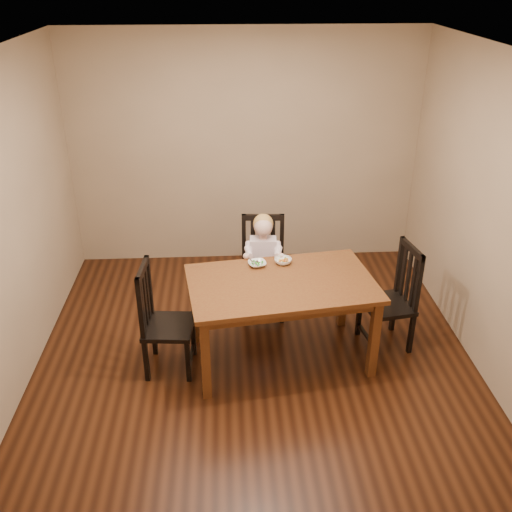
{
  "coord_description": "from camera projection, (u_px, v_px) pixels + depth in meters",
  "views": [
    {
      "loc": [
        -0.23,
        -4.35,
        3.27
      ],
      "look_at": [
        0.03,
        0.25,
        0.89
      ],
      "focal_mm": 40.0,
      "sensor_mm": 36.0,
      "label": 1
    }
  ],
  "objects": [
    {
      "name": "chair_left",
      "position": [
        162.0,
        321.0,
        4.96
      ],
      "size": [
        0.46,
        0.48,
        1.03
      ],
      "rotation": [
        0.0,
        0.0,
        -1.65
      ],
      "color": "black",
      "rests_on": "room"
    },
    {
      "name": "fork",
      "position": [
        253.0,
        263.0,
        5.16
      ],
      "size": [
        0.09,
        0.1,
        0.05
      ],
      "rotation": [
        0.0,
        0.0,
        0.72
      ],
      "color": "silver",
      "rests_on": "bowl_peas"
    },
    {
      "name": "bowl_veg",
      "position": [
        283.0,
        261.0,
        5.23
      ],
      "size": [
        0.2,
        0.2,
        0.05
      ],
      "primitive_type": "imported",
      "rotation": [
        0.0,
        0.0,
        -0.33
      ],
      "color": "white",
      "rests_on": "dining_table"
    },
    {
      "name": "chair_child",
      "position": [
        263.0,
        268.0,
        5.81
      ],
      "size": [
        0.47,
        0.45,
        1.04
      ],
      "rotation": [
        0.0,
        0.0,
        3.09
      ],
      "color": "black",
      "rests_on": "room"
    },
    {
      "name": "chair_right",
      "position": [
        393.0,
        299.0,
        5.29
      ],
      "size": [
        0.49,
        0.51,
        1.02
      ],
      "rotation": [
        0.0,
        0.0,
        1.74
      ],
      "color": "black",
      "rests_on": "room"
    },
    {
      "name": "room",
      "position": [
        254.0,
        221.0,
        4.75
      ],
      "size": [
        4.01,
        4.01,
        2.71
      ],
      "color": "#3D1D0D",
      "rests_on": "ground"
    },
    {
      "name": "bowl_peas",
      "position": [
        257.0,
        264.0,
        5.2
      ],
      "size": [
        0.19,
        0.19,
        0.04
      ],
      "primitive_type": "imported",
      "rotation": [
        0.0,
        0.0,
        0.22
      ],
      "color": "white",
      "rests_on": "dining_table"
    },
    {
      "name": "dining_table",
      "position": [
        281.0,
        291.0,
        4.99
      ],
      "size": [
        1.73,
        1.18,
        0.81
      ],
      "rotation": [
        0.0,
        0.0,
        0.14
      ],
      "color": "#542813",
      "rests_on": "room"
    },
    {
      "name": "toddler",
      "position": [
        263.0,
        257.0,
        5.69
      ],
      "size": [
        0.37,
        0.45,
        0.6
      ],
      "primitive_type": null,
      "rotation": [
        0.0,
        0.0,
        3.09
      ],
      "color": "silver",
      "rests_on": "chair_child"
    }
  ]
}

